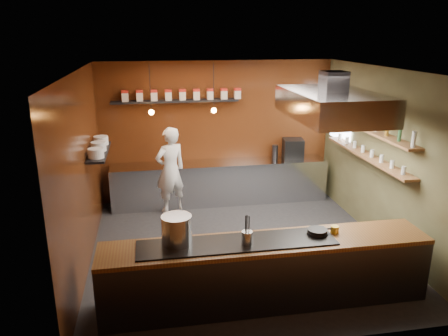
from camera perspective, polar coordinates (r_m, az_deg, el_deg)
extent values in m
plane|color=black|center=(7.65, 2.22, -10.34)|extent=(5.00, 5.00, 0.00)
plane|color=#3E1A0B|center=(9.46, -0.84, 4.79)|extent=(5.00, 0.00, 5.00)
plane|color=#3E1A0B|center=(7.01, -18.03, -0.56)|extent=(0.00, 5.00, 5.00)
plane|color=#454127|center=(7.98, 20.19, 1.34)|extent=(0.00, 5.00, 5.00)
plane|color=silver|center=(6.80, 2.52, 12.66)|extent=(5.00, 5.00, 0.00)
plane|color=white|center=(9.34, 15.07, 6.54)|extent=(0.00, 1.00, 1.00)
cube|color=silver|center=(9.44, -0.49, -1.88)|extent=(4.60, 0.65, 0.90)
cube|color=#38383D|center=(6.09, 5.49, -13.60)|extent=(4.40, 0.70, 0.86)
cube|color=brown|center=(5.87, 5.62, -9.74)|extent=(4.40, 0.72, 0.06)
cube|color=black|center=(5.76, 1.74, -9.74)|extent=(2.60, 0.55, 0.02)
cube|color=black|center=(9.10, -6.38, 8.67)|extent=(2.60, 0.26, 0.04)
cube|color=black|center=(7.93, -16.00, 2.02)|extent=(0.30, 1.40, 0.04)
cube|color=brown|center=(8.06, 18.47, 4.75)|extent=(0.26, 2.80, 0.04)
cube|color=brown|center=(8.17, 18.16, 1.53)|extent=(0.26, 2.80, 0.04)
cube|color=#38383D|center=(6.84, 14.14, 10.93)|extent=(0.35, 0.35, 0.30)
cube|color=silver|center=(6.89, 13.92, 8.04)|extent=(1.20, 2.00, 0.40)
cube|color=white|center=(6.92, 13.80, 6.32)|extent=(1.00, 1.80, 0.02)
cylinder|color=black|center=(8.39, -9.62, 10.22)|extent=(0.01, 0.01, 0.90)
sphere|color=orange|center=(8.45, -9.47, 7.19)|extent=(0.10, 0.10, 0.10)
cylinder|color=black|center=(8.48, -1.36, 10.52)|extent=(0.01, 0.01, 0.90)
sphere|color=orange|center=(8.54, -1.34, 7.53)|extent=(0.10, 0.10, 0.10)
cube|color=beige|center=(9.08, -12.79, 9.00)|extent=(0.13, 0.13, 0.17)
cube|color=#B11F15|center=(9.07, -12.84, 9.69)|extent=(0.13, 0.13, 0.05)
cube|color=beige|center=(9.07, -10.96, 9.11)|extent=(0.13, 0.13, 0.17)
cube|color=#B11F15|center=(9.06, -11.00, 9.79)|extent=(0.13, 0.13, 0.05)
cube|color=beige|center=(9.07, -9.12, 9.20)|extent=(0.13, 0.13, 0.17)
cube|color=#B11F15|center=(9.06, -9.15, 9.89)|extent=(0.14, 0.13, 0.05)
cube|color=beige|center=(9.08, -7.28, 9.28)|extent=(0.13, 0.13, 0.17)
cube|color=#B11F15|center=(9.07, -7.31, 9.97)|extent=(0.13, 0.13, 0.05)
cube|color=beige|center=(9.10, -5.45, 9.36)|extent=(0.13, 0.13, 0.17)
cube|color=#B11F15|center=(9.08, -5.47, 10.05)|extent=(0.14, 0.13, 0.05)
cube|color=beige|center=(9.12, -3.63, 9.43)|extent=(0.13, 0.13, 0.17)
cube|color=#B11F15|center=(9.11, -3.64, 10.11)|extent=(0.14, 0.13, 0.05)
cube|color=beige|center=(9.16, -1.82, 9.48)|extent=(0.13, 0.13, 0.17)
cube|color=#B11F15|center=(9.15, -1.82, 10.16)|extent=(0.14, 0.13, 0.05)
cube|color=beige|center=(9.20, -0.02, 9.53)|extent=(0.13, 0.13, 0.17)
cube|color=#B11F15|center=(9.19, -0.02, 10.21)|extent=(0.14, 0.13, 0.05)
cube|color=beige|center=(9.26, 1.76, 9.57)|extent=(0.13, 0.13, 0.17)
cube|color=#B11F15|center=(9.24, 1.76, 10.24)|extent=(0.14, 0.13, 0.05)
cylinder|color=silver|center=(7.48, -16.39, 1.86)|extent=(0.26, 0.26, 0.16)
cylinder|color=silver|center=(7.91, -16.06, 2.72)|extent=(0.26, 0.26, 0.16)
cylinder|color=silver|center=(8.34, -15.77, 3.48)|extent=(0.26, 0.26, 0.16)
cylinder|color=silver|center=(6.95, 23.54, 3.47)|extent=(0.06, 0.06, 0.24)
cylinder|color=#2D5933|center=(7.25, 21.97, 4.18)|extent=(0.06, 0.06, 0.24)
cylinder|color=#8C601E|center=(7.56, 20.52, 4.84)|extent=(0.06, 0.06, 0.24)
cylinder|color=silver|center=(7.87, 19.19, 5.44)|extent=(0.06, 0.06, 0.24)
cylinder|color=#2D5933|center=(8.20, 17.96, 5.99)|extent=(0.06, 0.06, 0.24)
cylinder|color=#8C601E|center=(8.52, 16.82, 6.49)|extent=(0.06, 0.06, 0.24)
cylinder|color=silver|center=(8.85, 15.76, 6.96)|extent=(0.06, 0.06, 0.24)
cylinder|color=#2D5933|center=(9.18, 14.78, 7.39)|extent=(0.06, 0.06, 0.24)
cylinder|color=silver|center=(7.20, 22.41, -0.30)|extent=(0.07, 0.07, 0.13)
cylinder|color=silver|center=(7.46, 21.10, 0.45)|extent=(0.07, 0.07, 0.13)
cylinder|color=silver|center=(7.73, 19.89, 1.15)|extent=(0.07, 0.07, 0.13)
cylinder|color=silver|center=(8.01, 18.75, 1.80)|extent=(0.07, 0.07, 0.13)
cylinder|color=silver|center=(8.29, 17.70, 2.40)|extent=(0.07, 0.07, 0.13)
cylinder|color=silver|center=(8.57, 16.71, 2.97)|extent=(0.07, 0.07, 0.13)
cylinder|color=silver|center=(8.86, 15.78, 3.49)|extent=(0.07, 0.07, 0.13)
cylinder|color=silver|center=(9.15, 14.91, 3.99)|extent=(0.07, 0.07, 0.13)
cylinder|color=#B6B9BD|center=(5.67, -6.19, -8.03)|extent=(0.50, 0.50, 0.38)
cylinder|color=silver|center=(5.68, -6.11, -8.44)|extent=(0.42, 0.42, 0.31)
cylinder|color=#BABCC1|center=(5.66, 3.03, -9.12)|extent=(0.15, 0.15, 0.18)
cylinder|color=black|center=(6.09, 12.09, -8.27)|extent=(0.29, 0.29, 0.04)
cylinder|color=black|center=(6.08, 12.11, -7.97)|extent=(0.27, 0.27, 0.04)
cylinder|color=black|center=(6.19, 13.92, -7.63)|extent=(0.18, 0.05, 0.02)
cylinder|color=gold|center=(6.21, 14.26, -7.80)|extent=(0.14, 0.14, 0.10)
cube|color=black|center=(9.70, 9.00, 2.54)|extent=(0.48, 0.46, 0.42)
imported|color=silver|center=(8.89, -6.99, -0.27)|extent=(0.77, 0.66, 1.77)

